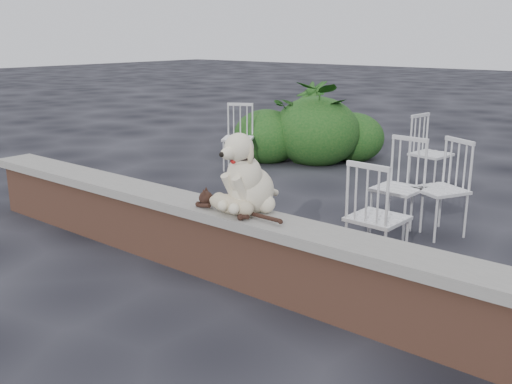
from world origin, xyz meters
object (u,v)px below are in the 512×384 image
Objects in this scene: chair_b at (398,187)px; chair_a at (238,137)px; potted_plant_b at (311,115)px; chair_e at (431,153)px; dog at (252,171)px; chair_c at (378,216)px; cat at (231,203)px; potted_plant_a at (313,122)px; chair_d at (440,188)px.

chair_a is (-3.06, 1.16, 0.00)m from chair_b.
chair_b is at bearing -45.12° from potted_plant_b.
potted_plant_b reaches higher than chair_e.
chair_e is at bearing -26.27° from potted_plant_b.
dog reaches higher than chair_c.
chair_b is 0.82× the size of potted_plant_b.
potted_plant_a is at bearing 121.48° from cat.
cat is at bearing -82.91° from chair_d.
chair_a is 0.76× the size of potted_plant_a.
chair_c is at bearing -64.92° from chair_d.
chair_d is at bearing -145.35° from chair_e.
potted_plant_b is at bearing 123.27° from cat.
chair_d is (0.34, 0.22, 0.00)m from chair_b.
chair_c is (0.73, -2.79, 0.00)m from chair_e.
chair_c is 0.82× the size of potted_plant_b.
chair_c is 1.00× the size of chair_d.
potted_plant_b is (-2.77, 4.94, -0.33)m from dog.
cat is 5.76m from potted_plant_b.
potted_plant_a reaches higher than dog.
potted_plant_b reaches higher than chair_a.
chair_e is 0.82× the size of potted_plant_b.
potted_plant_a is 1.11m from potted_plant_b.
chair_c reaches higher than cat.
chair_d is (0.04, 1.19, 0.00)m from chair_c.
dog is at bearing -99.70° from chair_b.
dog is 3.63m from chair_e.
potted_plant_a is at bearing 32.15° from chair_a.
chair_d is at bearing -40.19° from potted_plant_b.
potted_plant_a is at bearing 87.08° from chair_e.
cat is at bearing -63.91° from potted_plant_a.
cat is at bearing -80.66° from chair_a.
dog is 0.51× the size of potted_plant_a.
chair_e is at bearing 105.46° from chair_b.
chair_c is at bearing -49.09° from potted_plant_a.
chair_e is at bearing 142.86° from chair_d.
dog is 0.68× the size of chair_e.
chair_a is 1.24m from potted_plant_a.
chair_d reaches higher than cat.
chair_d is at bearing -46.33° from chair_a.
dog is 0.56× the size of potted_plant_b.
chair_b is 0.76× the size of potted_plant_a.
cat is at bearing -171.28° from chair_e.
chair_c is 0.76× the size of potted_plant_a.
chair_d is at bearing 34.88° from chair_b.
chair_b is 1.00× the size of chair_a.
cat is 1.03× the size of chair_b.
potted_plant_a is (0.56, 1.09, 0.15)m from chair_a.
chair_c is (0.66, 0.81, -0.43)m from dog.
chair_b is at bearing -119.97° from chair_d.
dog is 0.66× the size of cat.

